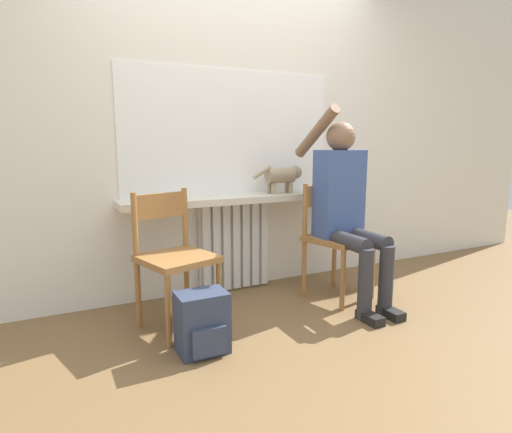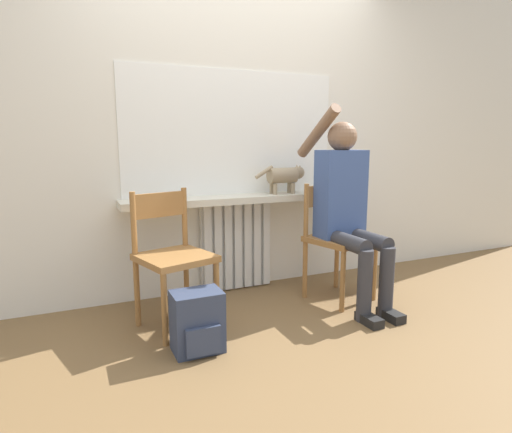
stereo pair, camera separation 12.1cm
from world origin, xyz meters
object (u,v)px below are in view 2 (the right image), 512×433
(person, at_px, (347,203))
(backpack, at_px, (198,322))
(cat, at_px, (285,176))
(chair_right, at_px, (337,237))
(chair_left, at_px, (172,255))

(person, height_order, backpack, person)
(person, bearing_deg, cat, 115.74)
(backpack, bearing_deg, person, 13.83)
(chair_right, xyz_separation_m, person, (0.01, -0.10, 0.27))
(person, distance_m, backpack, 1.37)
(cat, bearing_deg, person, -64.26)
(chair_left, bearing_deg, person, -20.77)
(person, bearing_deg, chair_right, 96.02)
(person, relative_size, cat, 3.34)
(chair_right, relative_size, cat, 2.03)
(chair_right, bearing_deg, chair_left, 165.11)
(chair_left, distance_m, backpack, 0.50)
(chair_left, xyz_separation_m, backpack, (0.04, -0.40, -0.30))
(chair_right, height_order, backpack, chair_right)
(chair_left, relative_size, person, 0.61)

